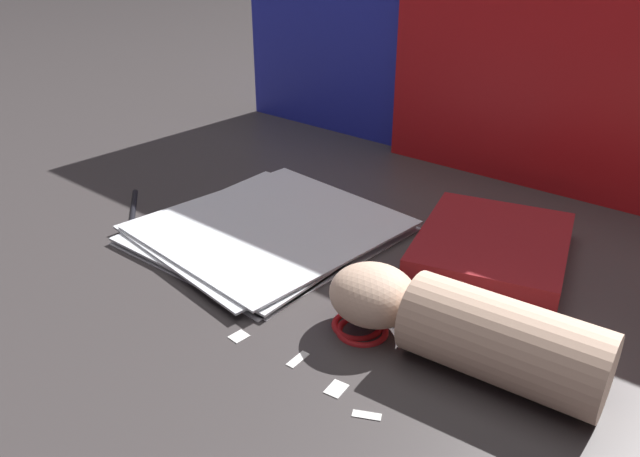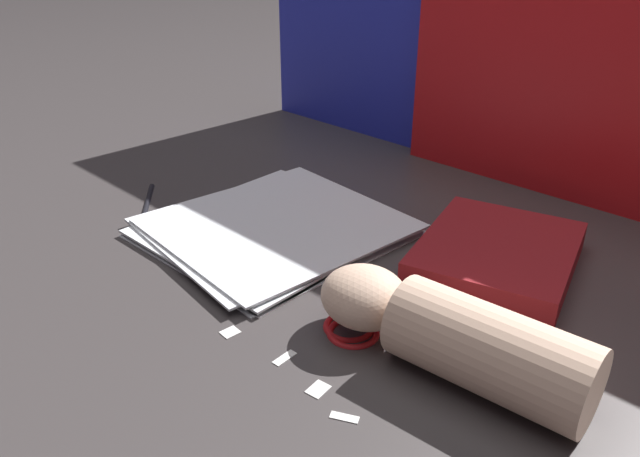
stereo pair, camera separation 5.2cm
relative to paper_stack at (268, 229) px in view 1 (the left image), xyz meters
The scene contains 12 objects.
ground_plane 0.09m from the paper_stack, 40.24° to the right, with size 6.00×6.00×0.00m, color #3D3838.
backdrop_panel_left 0.48m from the paper_stack, 101.90° to the left, with size 0.72×0.07×0.48m.
backdrop_panel_center 0.51m from the paper_stack, 57.90° to the left, with size 0.66×0.08×0.39m.
paper_stack is the anchor object (origin of this frame).
book_closed 0.29m from the paper_stack, 29.32° to the left, with size 0.23×0.26×0.04m.
scissors 0.24m from the paper_stack, 14.23° to the right, with size 0.11×0.16×0.01m.
hand_forearm 0.34m from the paper_stack, ahead, with size 0.29×0.12×0.08m.
paper_scrap_near 0.23m from the paper_stack, 49.84° to the right, with size 0.02×0.02×0.00m.
paper_scrap_mid 0.32m from the paper_stack, 31.06° to the right, with size 0.02×0.02×0.00m.
paper_scrap_far 0.36m from the paper_stack, 28.55° to the right, with size 0.03×0.02×0.00m.
paper_scrap_side 0.27m from the paper_stack, 36.16° to the right, with size 0.01×0.03×0.00m.
pen 0.21m from the paper_stack, 155.63° to the right, with size 0.13×0.09×0.01m.
Camera 1 is at (0.50, -0.44, 0.39)m, focal length 35.00 mm.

